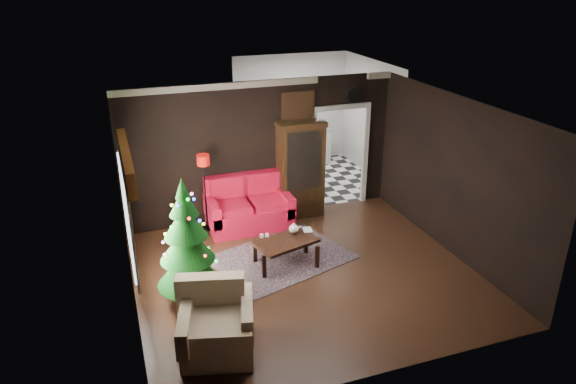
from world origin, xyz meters
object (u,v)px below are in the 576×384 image
object	(u,v)px
coffee_table	(286,252)
floor_lamp	(205,193)
teapot	(294,229)
loveseat	(249,204)
wall_clock	(354,95)
curio_cabinet	(300,172)
christmas_tree	(187,241)
armchair	(217,322)
kitchen_table	(305,171)

from	to	relation	value
coffee_table	floor_lamp	bearing A→B (deg)	121.51
teapot	loveseat	bearing A→B (deg)	106.15
wall_clock	loveseat	bearing A→B (deg)	-170.34
curio_cabinet	christmas_tree	xyz separation A→B (m)	(-2.69, -2.38, 0.10)
christmas_tree	armchair	size ratio (longest dim) A/B	1.87
curio_cabinet	armchair	bearing A→B (deg)	-124.82
loveseat	curio_cabinet	xyz separation A→B (m)	(1.15, 0.22, 0.45)
coffee_table	christmas_tree	bearing A→B (deg)	-162.61
loveseat	curio_cabinet	bearing A→B (deg)	10.83
curio_cabinet	floor_lamp	distance (m)	1.99
curio_cabinet	wall_clock	bearing A→B (deg)	8.53
floor_lamp	wall_clock	world-z (taller)	wall_clock
loveseat	teapot	bearing A→B (deg)	-73.85
curio_cabinet	wall_clock	xyz separation A→B (m)	(1.20, 0.18, 1.43)
loveseat	curio_cabinet	world-z (taller)	curio_cabinet
coffee_table	teapot	world-z (taller)	teapot
loveseat	floor_lamp	distance (m)	0.90
floor_lamp	armchair	xyz separation A→B (m)	(-0.56, -3.49, -0.37)
floor_lamp	wall_clock	bearing A→B (deg)	6.27
loveseat	christmas_tree	size ratio (longest dim) A/B	0.92
curio_cabinet	kitchen_table	size ratio (longest dim) A/B	2.53
armchair	wall_clock	xyz separation A→B (m)	(3.74, 3.84, 1.92)
coffee_table	loveseat	bearing A→B (deg)	96.77
curio_cabinet	coffee_table	bearing A→B (deg)	-117.45
wall_clock	kitchen_table	bearing A→B (deg)	113.75
loveseat	armchair	bearing A→B (deg)	-112.06
coffee_table	teapot	bearing A→B (deg)	43.26
christmas_tree	teapot	distance (m)	2.14
coffee_table	wall_clock	world-z (taller)	wall_clock
loveseat	armchair	xyz separation A→B (m)	(-1.39, -3.44, -0.04)
loveseat	curio_cabinet	distance (m)	1.25
teapot	coffee_table	bearing A→B (deg)	-136.74
christmas_tree	wall_clock	bearing A→B (deg)	33.42
coffee_table	wall_clock	xyz separation A→B (m)	(2.16, 2.02, 2.14)
teapot	kitchen_table	bearing A→B (deg)	65.64
floor_lamp	armchair	world-z (taller)	floor_lamp
loveseat	kitchen_table	size ratio (longest dim) A/B	2.27
loveseat	kitchen_table	bearing A→B (deg)	42.51
armchair	christmas_tree	bearing A→B (deg)	111.32
floor_lamp	coffee_table	bearing A→B (deg)	-58.49
curio_cabinet	teapot	world-z (taller)	curio_cabinet
floor_lamp	christmas_tree	distance (m)	2.33
teapot	kitchen_table	distance (m)	3.37
kitchen_table	armchair	bearing A→B (deg)	-122.12
floor_lamp	teapot	distance (m)	1.94
armchair	coffee_table	bearing A→B (deg)	63.70
floor_lamp	christmas_tree	size ratio (longest dim) A/B	0.82
teapot	christmas_tree	bearing A→B (deg)	-159.02
loveseat	armchair	world-z (taller)	loveseat
kitchen_table	curio_cabinet	bearing A→B (deg)	-114.44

